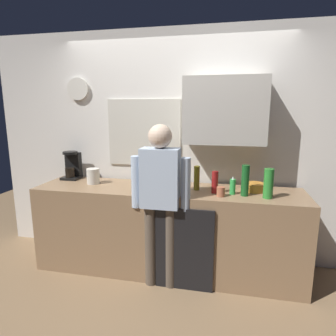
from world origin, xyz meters
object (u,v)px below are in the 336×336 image
Objects in this scene: bottle_amber_beer at (176,180)px; bottle_olive_oil at (197,178)px; coffee_maker at (72,166)px; bottle_dark_sauce at (157,178)px; bottle_clear_soda at (268,184)px; mixing_bowl at (254,187)px; bottle_red_vinegar at (215,182)px; dish_soap at (233,186)px; bottle_green_wine at (245,180)px; potted_plant at (141,178)px; cup_terracotta_mug at (221,192)px; storage_canister at (93,176)px; person_at_sink at (160,194)px.

bottle_amber_beer is 0.92× the size of bottle_olive_oil.
coffee_maker is 1.83× the size of bottle_dark_sauce.
bottle_clear_soda is 1.27× the size of mixing_bowl.
coffee_maker reaches higher than bottle_amber_beer.
bottle_amber_beer is (-0.39, 0.01, 0.01)m from bottle_red_vinegar.
bottle_dark_sauce is at bearing 169.01° from bottle_clear_soda.
bottle_clear_soda is at bearing -65.26° from mixing_bowl.
mixing_bowl is at bearing 7.45° from bottle_olive_oil.
bottle_olive_oil reaches higher than dish_soap.
bottle_red_vinegar is 0.73× the size of bottle_green_wine.
bottle_red_vinegar is (1.70, -0.28, -0.04)m from coffee_maker.
bottle_red_vinegar is 0.39m from bottle_amber_beer.
mixing_bowl is (0.11, 0.19, -0.11)m from bottle_green_wine.
bottle_red_vinegar is at bearing 6.07° from potted_plant.
bottle_olive_oil is at bearing 144.36° from cup_terracotta_mug.
potted_plant reaches higher than cup_terracotta_mug.
bottle_green_wine reaches higher than bottle_olive_oil.
bottle_red_vinegar is 0.88× the size of bottle_olive_oil.
bottle_dark_sauce is 1.06× the size of storage_canister.
bottle_amber_beer is at bearing 59.63° from person_at_sink.
bottle_amber_beer reaches higher than mixing_bowl.
bottle_green_wine is 1.30× the size of potted_plant.
bottle_amber_beer is at bearing 176.45° from bottle_green_wine.
bottle_red_vinegar is 0.96× the size of potted_plant.
bottle_olive_oil is at bearing 166.69° from bottle_green_wine.
cup_terracotta_mug is 0.42× the size of mixing_bowl.
bottle_dark_sauce is 0.64× the size of bottle_clear_soda.
bottle_amber_beer is 0.80m from mixing_bowl.
person_at_sink reaches higher than storage_canister.
person_at_sink is at bearing -165.63° from cup_terracotta_mug.
bottle_green_wine is (0.91, -0.18, 0.06)m from bottle_dark_sauce.
bottle_red_vinegar is 0.29m from bottle_green_wine.
dish_soap is at bearing -143.85° from mixing_bowl.
bottle_green_wine is at bearing -3.55° from bottle_amber_beer.
potted_plant is 0.14× the size of person_at_sink.
bottle_red_vinegar is 1.22× the size of dish_soap.
bottle_clear_soda reaches higher than mixing_bowl.
bottle_red_vinegar is at bearing 179.15° from dish_soap.
bottle_clear_soda is 0.26m from mixing_bowl.
bottle_red_vinegar reaches higher than cup_terracotta_mug.
coffee_maker is at bearing 168.52° from bottle_amber_beer.
cup_terracotta_mug is at bearing -12.04° from coffee_maker.
potted_plant is at bearing -163.57° from bottle_olive_oil.
bottle_amber_beer is at bearing -11.48° from coffee_maker.
storage_canister is at bearing 175.78° from bottle_red_vinegar.
bottle_dark_sauce is 0.72× the size of bottle_olive_oil.
cup_terracotta_mug is 0.40× the size of potted_plant.
potted_plant is 1.35× the size of storage_canister.
bottle_red_vinegar is 0.14× the size of person_at_sink.
bottle_amber_beer is at bearing 14.79° from potted_plant.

